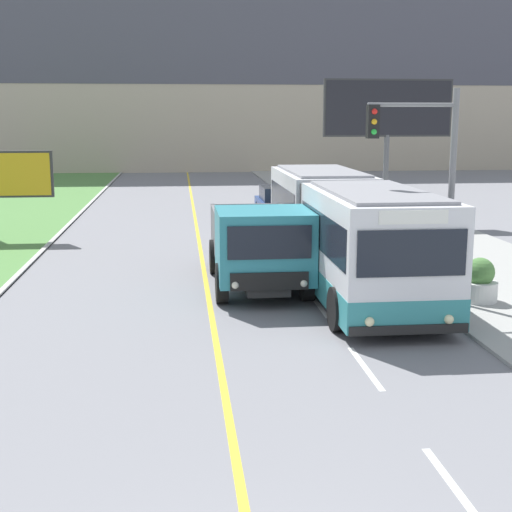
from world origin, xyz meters
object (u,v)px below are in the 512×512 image
Objects in this scene: dump_truck at (260,248)px; planter_round_second at (422,251)px; planter_round_near at (479,282)px; city_bus at (343,229)px; car_distant at (278,202)px; planter_round_third at (384,230)px; billboard_large at (388,113)px; traffic_light_mast at (426,169)px.

dump_truck is 5.41× the size of planter_round_second.
dump_truck is at bearing 160.94° from planter_round_near.
planter_round_second is at bearing 90.51° from planter_round_near.
city_bus is 2.90× the size of car_distant.
car_distant is 8.51m from planter_round_third.
planter_round_near is at bearing -80.09° from car_distant.
car_distant reaches higher than planter_round_third.
planter_round_near is at bearing -96.27° from billboard_large.
planter_round_near is at bearing -5.53° from traffic_light_mast.
billboard_large is (6.92, 11.89, 3.64)m from dump_truck.
car_distant is 0.68× the size of billboard_large.
planter_round_second is at bearing 24.21° from city_bus.
billboard_large is 6.93m from planter_round_third.
dump_truck reaches higher than planter_round_near.
traffic_light_mast is 5.22m from planter_round_second.
dump_truck is at bearing -99.76° from car_distant.
city_bus is 1.98× the size of billboard_large.
planter_round_third is (0.03, 4.26, 0.00)m from planter_round_second.
dump_truck is at bearing -120.20° from billboard_large.
billboard_large reaches higher than planter_round_third.
planter_round_third is (-0.01, 8.52, 0.01)m from planter_round_near.
planter_round_third is (-1.52, -5.23, -4.27)m from billboard_large.
planter_round_near is (2.89, -16.52, -0.11)m from car_distant.
traffic_light_mast is (1.39, -2.84, 1.93)m from city_bus.
city_bus reaches higher than planter_round_near.
dump_truck is at bearing -129.06° from planter_round_third.
billboard_large is 5.53× the size of planter_round_second.
dump_truck reaches higher than planter_round_third.
city_bus is 10.94× the size of planter_round_second.
billboard_large reaches higher than city_bus.
planter_round_third is (5.40, 6.65, -0.64)m from dump_truck.
dump_truck is 8.59m from planter_round_third.
dump_truck is 5.36× the size of planter_round_third.
car_distant is 3.74× the size of planter_round_third.
car_distant is at bearing 103.08° from planter_round_second.
billboard_large reaches higher than planter_round_second.
planter_round_second is (5.37, 2.39, -0.64)m from dump_truck.
car_distant is 6.66m from billboard_large.
dump_truck is 14.88m from car_distant.
planter_round_third is at bearing 50.94° from dump_truck.
billboard_large is at bearing 77.55° from traffic_light_mast.
traffic_light_mast is at bearing 174.47° from planter_round_near.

